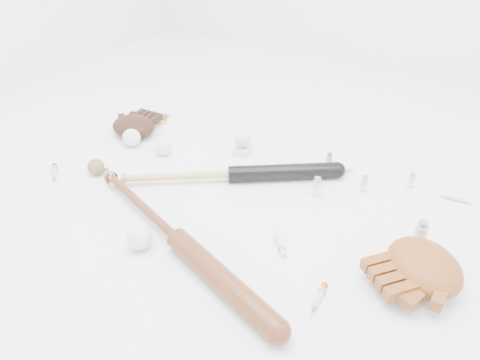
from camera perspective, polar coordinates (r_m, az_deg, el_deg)
The scene contains 23 objects.
bat_dark at distance 1.82m, azimuth -1.12°, elevation 0.70°, with size 0.89×0.07×0.07m, color black, non-canonical shape.
bat_wood at distance 1.53m, azimuth -7.55°, elevation -7.18°, with size 0.98×0.07×0.07m, color brown, non-canonical shape.
glove_dark at distance 2.18m, azimuth -12.87°, elevation 6.43°, with size 0.24×0.24×0.09m, color black, non-canonical shape.
glove_tan at distance 1.51m, azimuth 21.55°, elevation -9.73°, with size 0.29×0.29×0.11m, color brown, non-canonical shape.
trading_card at distance 2.31m, azimuth -9.58°, elevation 7.39°, with size 0.07×0.09×0.01m, color gold.
pedestal at distance 1.99m, azimuth 0.29°, elevation 3.64°, with size 0.07×0.07×0.04m, color white.
baseball_on_pedestal at distance 1.96m, azimuth 0.30°, elevation 4.97°, with size 0.07×0.07×0.07m, color white.
baseball_left at distance 2.10m, azimuth -13.09°, elevation 5.04°, with size 0.08×0.08×0.08m, color white.
baseball_upper at distance 2.01m, azimuth -9.35°, elevation 3.94°, with size 0.07×0.07×0.07m, color white.
baseball_mid at distance 1.55m, azimuth -12.16°, elevation -6.88°, with size 0.08×0.08×0.08m, color white.
baseball_aged at distance 1.94m, azimuth -17.16°, elevation 1.52°, with size 0.07×0.07×0.07m, color brown.
syringe_0 at distance 2.00m, azimuth -21.71°, elevation 0.74°, with size 0.15×0.03×0.02m, color #ADBCC6, non-canonical shape.
syringe_1 at distance 1.55m, azimuth 4.73°, elevation -7.51°, with size 0.16×0.03×0.02m, color #ADBCC6, non-canonical shape.
syringe_2 at distance 1.92m, azimuth 12.25°, elevation 1.07°, with size 0.16×0.03×0.02m, color #ADBCC6, non-canonical shape.
syringe_3 at distance 1.40m, azimuth 9.50°, elevation -14.14°, with size 0.15×0.03×0.02m, color #ADBCC6, non-canonical shape.
syringe_4 at distance 1.90m, azimuth 24.60°, elevation -2.02°, with size 0.14×0.02×0.02m, color #ADBCC6, non-canonical shape.
syringe_5 at distance 1.91m, azimuth -15.78°, elevation 0.23°, with size 0.14×0.02×0.02m, color #ADBCC6, non-canonical shape.
vial_0 at distance 1.82m, azimuth 14.89°, elevation -0.40°, with size 0.03×0.03×0.07m, color silver.
vial_1 at distance 1.94m, azimuth 10.80°, elevation 2.43°, with size 0.03×0.03×0.07m, color silver.
vial_2 at distance 1.76m, azimuth 9.35°, elevation -0.78°, with size 0.03×0.03×0.08m, color silver.
vial_3 at distance 1.63m, azimuth 21.16°, elevation -6.06°, with size 0.04×0.04×0.09m, color silver.
vial_4 at distance 1.85m, azimuth -15.28°, elevation 0.04°, with size 0.03×0.03×0.06m, color silver.
vial_5 at distance 1.90m, azimuth 20.18°, elevation 0.00°, with size 0.02×0.02×0.06m, color silver.
Camera 1 is at (0.76, -1.14, 1.06)m, focal length 35.00 mm.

